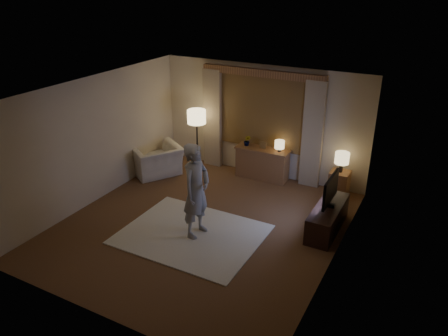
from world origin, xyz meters
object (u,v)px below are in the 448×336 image
Objects in this scene: side_table at (339,184)px; person at (196,191)px; armchair at (156,160)px; tv_stand at (327,218)px; sideboard at (262,164)px.

person reaches higher than side_table.
armchair is 0.61× the size of person.
armchair is 4.33m from tv_stand.
armchair is 1.93× the size of side_table.
person reaches higher than sideboard.
side_table is 3.40m from person.
armchair is at bearing 54.57° from person.
person is at bearing -91.45° from sideboard.
tv_stand is (4.29, -0.55, -0.10)m from armchair.
sideboard reaches higher than side_table.
tv_stand is at bearing 114.79° from armchair.
tv_stand is at bearing -83.34° from side_table.
person is at bearing -124.41° from side_table.
sideboard is 1.82m from side_table.
tv_stand is (0.17, -1.49, -0.03)m from side_table.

